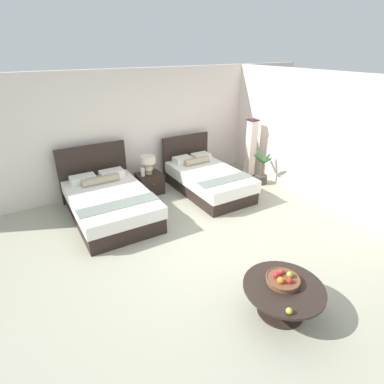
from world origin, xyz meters
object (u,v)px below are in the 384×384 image
(vase, at_px, (143,172))
(loose_apple, at_px, (289,311))
(potted_palm, at_px, (261,174))
(fruit_bowl, at_px, (283,279))
(coffee_table, at_px, (283,293))
(bed_near_window, at_px, (109,202))
(nightstand, at_px, (150,183))
(table_lamp, at_px, (148,163))
(bed_near_corner, at_px, (207,179))
(floor_lamp_corner, at_px, (251,149))

(vase, height_order, loose_apple, vase)
(loose_apple, bearing_deg, potted_palm, 51.15)
(fruit_bowl, bearing_deg, coffee_table, -117.81)
(bed_near_window, xyz_separation_m, nightstand, (1.09, 0.58, -0.07))
(nightstand, relative_size, table_lamp, 1.35)
(bed_near_window, xyz_separation_m, table_lamp, (1.09, 0.60, 0.42))
(bed_near_corner, height_order, floor_lamp_corner, floor_lamp_corner)
(coffee_table, bearing_deg, loose_apple, -129.34)
(nightstand, xyz_separation_m, floor_lamp_corner, (2.58, -0.36, 0.49))
(bed_near_window, relative_size, fruit_bowl, 5.11)
(bed_near_window, xyz_separation_m, loose_apple, (0.83, -3.76, 0.14))
(bed_near_window, height_order, coffee_table, bed_near_window)
(vase, bearing_deg, fruit_bowl, -87.23)
(bed_near_window, xyz_separation_m, potted_palm, (3.61, -0.31, -0.06))
(coffee_table, height_order, fruit_bowl, fruit_bowl)
(bed_near_corner, distance_m, fruit_bowl, 3.56)
(nightstand, height_order, table_lamp, table_lamp)
(nightstand, height_order, coffee_table, nightstand)
(loose_apple, bearing_deg, bed_near_window, 102.39)
(table_lamp, bearing_deg, loose_apple, -93.51)
(bed_near_window, bearing_deg, loose_apple, -77.61)
(vase, xyz_separation_m, floor_lamp_corner, (2.75, -0.32, 0.16))
(floor_lamp_corner, bearing_deg, table_lamp, 171.72)
(table_lamp, height_order, loose_apple, table_lamp)
(loose_apple, bearing_deg, nightstand, 86.48)
(bed_near_window, relative_size, floor_lamp_corner, 1.48)
(bed_near_window, height_order, bed_near_corner, bed_near_window)
(bed_near_window, height_order, nightstand, bed_near_window)
(vase, distance_m, fruit_bowl, 3.93)
(bed_near_corner, bearing_deg, coffee_table, -108.59)
(vase, bearing_deg, potted_palm, -17.59)
(nightstand, bearing_deg, loose_apple, -93.52)
(bed_near_corner, bearing_deg, nightstand, 153.14)
(bed_near_window, height_order, loose_apple, bed_near_window)
(table_lamp, xyz_separation_m, potted_palm, (2.51, -0.91, -0.48))
(bed_near_corner, xyz_separation_m, table_lamp, (-1.15, 0.60, 0.42))
(fruit_bowl, bearing_deg, loose_apple, -127.75)
(coffee_table, distance_m, fruit_bowl, 0.16)
(floor_lamp_corner, height_order, potted_palm, floor_lamp_corner)
(coffee_table, height_order, potted_palm, potted_palm)
(vase, relative_size, fruit_bowl, 0.46)
(vase, bearing_deg, bed_near_window, -149.94)
(nightstand, distance_m, vase, 0.37)
(bed_near_corner, height_order, vase, bed_near_corner)
(vase, height_order, potted_palm, potted_palm)
(fruit_bowl, relative_size, floor_lamp_corner, 0.29)
(coffee_table, xyz_separation_m, floor_lamp_corner, (2.59, 3.67, 0.42))
(fruit_bowl, distance_m, floor_lamp_corner, 4.43)
(coffee_table, relative_size, loose_apple, 13.50)
(bed_near_window, distance_m, floor_lamp_corner, 3.71)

